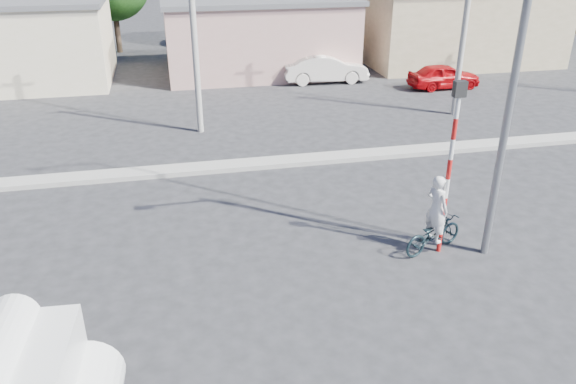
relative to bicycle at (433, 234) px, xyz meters
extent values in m
plane|color=#29292B|center=(-3.05, -1.58, -0.48)|extent=(120.00, 120.00, 0.00)
cube|color=#99968E|center=(-3.05, 6.42, -0.40)|extent=(40.00, 0.80, 0.16)
imported|color=black|center=(0.00, 0.00, 0.00)|extent=(1.93, 1.24, 0.96)
imported|color=white|center=(0.00, 0.00, 0.41)|extent=(0.63, 0.75, 1.77)
imported|color=white|center=(1.95, 17.04, 0.25)|extent=(4.49, 1.75, 1.46)
imported|color=#B4060B|center=(7.50, 14.59, 0.14)|extent=(3.65, 1.55, 1.23)
cylinder|color=red|center=(0.15, -0.08, -0.23)|extent=(0.11, 0.11, 0.50)
cylinder|color=white|center=(0.15, -0.08, 0.27)|extent=(0.11, 0.11, 0.50)
cylinder|color=red|center=(0.15, -0.08, 0.77)|extent=(0.11, 0.11, 0.50)
cylinder|color=white|center=(0.15, -0.08, 1.27)|extent=(0.11, 0.11, 0.50)
cylinder|color=red|center=(0.15, -0.08, 1.77)|extent=(0.11, 0.11, 0.50)
cylinder|color=white|center=(0.15, -0.08, 2.27)|extent=(0.11, 0.11, 0.50)
cylinder|color=red|center=(0.15, -0.08, 2.77)|extent=(0.11, 0.11, 0.50)
cylinder|color=white|center=(0.15, -0.08, 3.27)|extent=(0.11, 0.11, 0.50)
cube|color=black|center=(0.15, -0.08, 3.70)|extent=(0.28, 0.18, 0.36)
cylinder|color=slate|center=(1.25, -0.38, 4.02)|extent=(0.18, 0.18, 9.00)
cube|color=tan|center=(-1.05, 20.42, 1.42)|extent=(10.00, 7.00, 3.80)
cube|color=tan|center=(10.95, 20.42, 1.62)|extent=(11.00, 7.00, 4.20)
cylinder|color=#38281E|center=(-9.05, 27.42, 1.26)|extent=(0.36, 0.36, 3.47)
cylinder|color=#38281E|center=(0.95, 26.42, 1.62)|extent=(0.36, 0.36, 4.20)
cylinder|color=#38281E|center=(7.95, 28.42, 1.34)|extent=(0.36, 0.36, 3.64)
cylinder|color=#38281E|center=(16.95, 26.42, 1.71)|extent=(0.36, 0.36, 4.37)
cylinder|color=#99968E|center=(-5.05, 10.42, 3.52)|extent=(0.24, 0.24, 8.00)
cylinder|color=#99968E|center=(5.95, 10.42, 3.52)|extent=(0.24, 0.24, 8.00)
camera|label=1|loc=(-6.16, -11.19, 6.95)|focal=35.00mm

